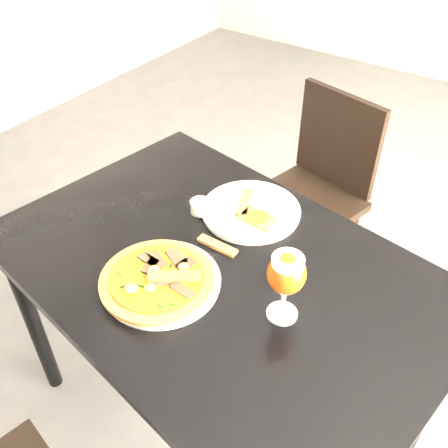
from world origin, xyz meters
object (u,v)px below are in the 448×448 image
Objects in this scene: dining_table at (219,288)px; beer_glass at (286,274)px; chair_far at (314,189)px; pizza at (158,279)px.

beer_glass reaches higher than dining_table.
chair_far is 4.56× the size of beer_glass.
chair_far is 1.01m from pizza.
pizza is at bearing -75.61° from chair_far.
chair_far is (-0.10, 0.81, -0.19)m from dining_table.
pizza is (-0.08, -0.15, 0.12)m from dining_table.
pizza reaches higher than dining_table.
pizza is at bearing -109.76° from dining_table.
pizza is (0.02, -0.96, 0.31)m from chair_far.
pizza is at bearing -162.00° from beer_glass.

